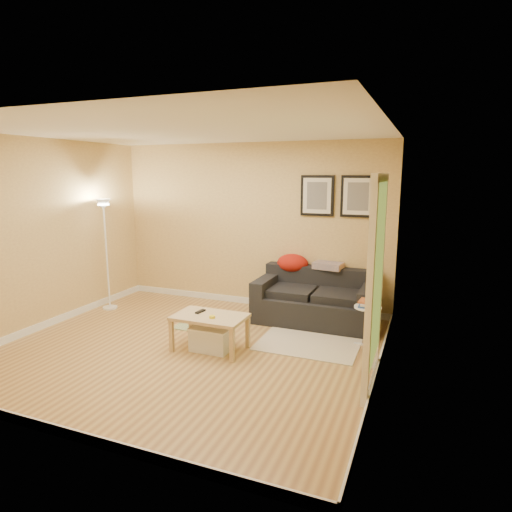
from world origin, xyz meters
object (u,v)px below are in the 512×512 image
book_stack (367,303)px  storage_bin (212,338)px  sofa (315,297)px  floor_lamp (107,258)px  coffee_table (210,332)px  side_table (367,326)px

book_stack → storage_bin: bearing=-139.5°
storage_bin → sofa: bearing=57.9°
sofa → floor_lamp: 3.29m
storage_bin → book_stack: (1.72, 0.83, 0.40)m
storage_bin → floor_lamp: size_ratio=0.28×
coffee_table → floor_lamp: floor_lamp is taller
side_table → storage_bin: bearing=-154.7°
coffee_table → side_table: bearing=34.7°
coffee_table → book_stack: book_stack is taller
side_table → book_stack: book_stack is taller
storage_bin → floor_lamp: 2.53m
sofa → storage_bin: 1.74m
side_table → book_stack: size_ratio=2.09×
floor_lamp → side_table: bearing=-0.6°
side_table → floor_lamp: 4.06m
book_stack → floor_lamp: floor_lamp is taller
storage_bin → floor_lamp: (-2.28, 0.86, 0.68)m
sofa → storage_bin: (-0.92, -1.46, -0.23)m
side_table → floor_lamp: size_ratio=0.29×
coffee_table → storage_bin: bearing=10.7°
side_table → floor_lamp: floor_lamp is taller
book_stack → floor_lamp: bearing=-165.7°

